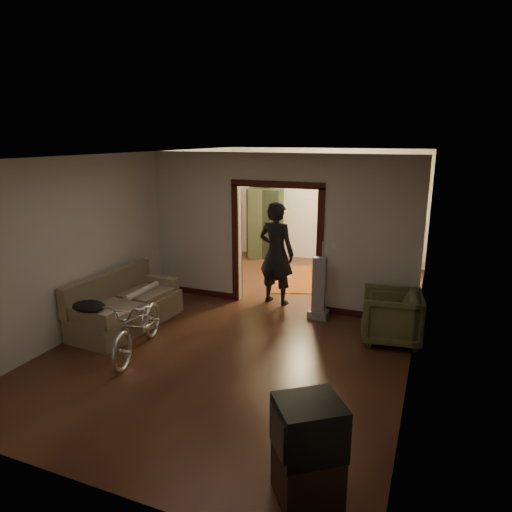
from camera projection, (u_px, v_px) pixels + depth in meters
The scene contains 24 objects.
floor at pixel (262, 318), 7.94m from camera, with size 5.00×8.50×0.01m, color #361B11.
ceiling at pixel (263, 154), 7.23m from camera, with size 5.00×8.50×0.01m, color white.
wall_back at pixel (324, 205), 11.40m from camera, with size 5.00×0.02×2.80m, color beige.
wall_left at pixel (138, 229), 8.49m from camera, with size 0.02×8.50×2.80m, color beige.
wall_right at pixel (422, 254), 6.68m from camera, with size 0.02×8.50×2.80m, color beige.
partition_wall at pixel (278, 232), 8.26m from camera, with size 5.00×0.14×2.80m, color beige.
door_casing at pixel (277, 248), 8.34m from camera, with size 1.74×0.20×2.32m, color #36110C.
far_window at pixel (352, 201), 11.07m from camera, with size 0.98×0.06×1.28m, color black.
chandelier at pixel (306, 172), 9.59m from camera, with size 0.24×0.24×0.24m, color #FFE0A5.
light_switch at pixel (334, 246), 7.85m from camera, with size 0.08×0.01×0.12m, color silver.
sofa at pixel (126, 301), 7.52m from camera, with size 0.87×1.94×0.89m, color #74694D.
rolled_paper at pixel (142, 291), 7.73m from camera, with size 0.11×0.11×0.87m, color beige.
jacket at pixel (89, 306), 6.63m from camera, with size 0.52×0.39×0.15m, color black.
bicycle at pixel (138, 325), 6.60m from camera, with size 0.58×1.66×0.87m, color silver.
armchair at pixel (391, 316), 6.99m from camera, with size 0.86×0.88×0.80m, color brown.
tv_stand at pixel (307, 474), 3.95m from camera, with size 0.53×0.48×0.48m, color black.
crt_tv at pixel (309, 427), 3.84m from camera, with size 0.55×0.49×0.47m, color black.
vacuum at pixel (319, 288), 7.84m from camera, with size 0.34×0.27×1.10m, color gray.
person at pixel (276, 253), 8.46m from camera, with size 0.71×0.46×1.94m, color black.
oriental_rug at pixel (307, 279), 10.13m from camera, with size 1.54×2.02×0.02m, color #65280F.
locker at pixel (266, 223), 11.75m from camera, with size 0.90×0.50×1.81m, color #252D1B.
globe at pixel (266, 183), 11.49m from camera, with size 0.29×0.29×0.29m, color #1E5972.
desk at pixel (369, 253), 10.78m from camera, with size 1.06×0.59×0.79m, color black.
desk_chair at pixel (341, 255), 10.51m from camera, with size 0.38×0.38×0.86m, color black.
Camera 1 is at (2.66, -6.91, 3.07)m, focal length 32.00 mm.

